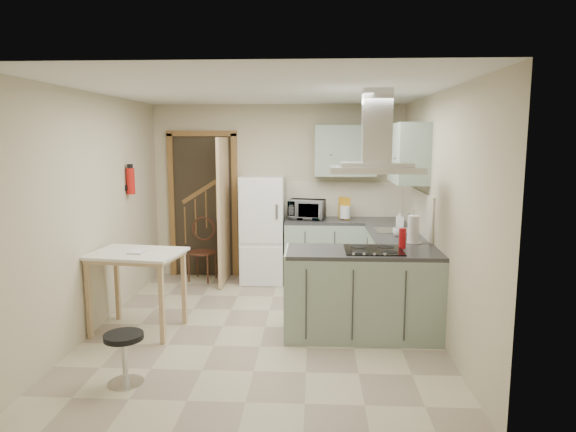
# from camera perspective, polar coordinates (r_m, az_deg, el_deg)

# --- Properties ---
(floor) EXTENTS (4.20, 4.20, 0.00)m
(floor) POSITION_cam_1_polar(r_m,az_deg,el_deg) (5.69, -2.55, -12.20)
(floor) COLOR #B5AD8D
(floor) RESTS_ON ground
(ceiling) EXTENTS (4.20, 4.20, 0.00)m
(ceiling) POSITION_cam_1_polar(r_m,az_deg,el_deg) (5.34, -2.73, 13.74)
(ceiling) COLOR silver
(ceiling) RESTS_ON back_wall
(back_wall) EXTENTS (3.60, 0.00, 3.60)m
(back_wall) POSITION_cam_1_polar(r_m,az_deg,el_deg) (7.45, -1.08, 2.69)
(back_wall) COLOR #BCB192
(back_wall) RESTS_ON floor
(left_wall) EXTENTS (0.00, 4.20, 4.20)m
(left_wall) POSITION_cam_1_polar(r_m,az_deg,el_deg) (5.83, -20.53, 0.46)
(left_wall) COLOR #BCB192
(left_wall) RESTS_ON floor
(right_wall) EXTENTS (0.00, 4.20, 4.20)m
(right_wall) POSITION_cam_1_polar(r_m,az_deg,el_deg) (5.50, 16.36, 0.19)
(right_wall) COLOR #BCB192
(right_wall) RESTS_ON floor
(doorway) EXTENTS (1.10, 0.12, 2.10)m
(doorway) POSITION_cam_1_polar(r_m,az_deg,el_deg) (7.60, -9.39, 1.18)
(doorway) COLOR brown
(doorway) RESTS_ON floor
(fridge) EXTENTS (0.60, 0.60, 1.50)m
(fridge) POSITION_cam_1_polar(r_m,az_deg,el_deg) (7.25, -2.81, -1.49)
(fridge) COLOR white
(fridge) RESTS_ON floor
(counter_back) EXTENTS (1.08, 0.60, 0.90)m
(counter_back) POSITION_cam_1_polar(r_m,az_deg,el_deg) (7.27, 3.98, -3.87)
(counter_back) COLOR #9EB2A0
(counter_back) RESTS_ON floor
(counter_right) EXTENTS (0.60, 1.95, 0.90)m
(counter_right) POSITION_cam_1_polar(r_m,az_deg,el_deg) (6.68, 11.33, -5.15)
(counter_right) COLOR #9EB2A0
(counter_right) RESTS_ON floor
(splashback) EXTENTS (1.68, 0.02, 0.50)m
(splashback) POSITION_cam_1_polar(r_m,az_deg,el_deg) (7.45, 6.31, 1.86)
(splashback) COLOR beige
(splashback) RESTS_ON counter_back
(wall_cabinet_back) EXTENTS (0.85, 0.35, 0.70)m
(wall_cabinet_back) POSITION_cam_1_polar(r_m,az_deg,el_deg) (7.23, 6.40, 7.22)
(wall_cabinet_back) COLOR #9EB2A0
(wall_cabinet_back) RESTS_ON back_wall
(wall_cabinet_right) EXTENTS (0.35, 0.90, 0.70)m
(wall_cabinet_right) POSITION_cam_1_polar(r_m,az_deg,el_deg) (6.25, 13.22, 6.82)
(wall_cabinet_right) COLOR #9EB2A0
(wall_cabinet_right) RESTS_ON right_wall
(peninsula) EXTENTS (1.55, 0.65, 0.90)m
(peninsula) POSITION_cam_1_polar(r_m,az_deg,el_deg) (5.38, 8.29, -8.48)
(peninsula) COLOR #9EB2A0
(peninsula) RESTS_ON floor
(hob) EXTENTS (0.58, 0.50, 0.01)m
(hob) POSITION_cam_1_polar(r_m,az_deg,el_deg) (5.27, 9.48, -3.73)
(hob) COLOR black
(hob) RESTS_ON peninsula
(extractor_hood) EXTENTS (0.90, 0.55, 0.10)m
(extractor_hood) POSITION_cam_1_polar(r_m,az_deg,el_deg) (5.16, 9.71, 5.13)
(extractor_hood) COLOR silver
(extractor_hood) RESTS_ON ceiling
(sink) EXTENTS (0.45, 0.40, 0.01)m
(sink) POSITION_cam_1_polar(r_m,az_deg,el_deg) (6.42, 11.68, -1.57)
(sink) COLOR silver
(sink) RESTS_ON counter_right
(fire_extinguisher) EXTENTS (0.10, 0.10, 0.32)m
(fire_extinguisher) POSITION_cam_1_polar(r_m,az_deg,el_deg) (6.61, -17.09, 3.72)
(fire_extinguisher) COLOR #B2140F
(fire_extinguisher) RESTS_ON left_wall
(drop_leaf_table) EXTENTS (1.00, 0.81, 0.86)m
(drop_leaf_table) POSITION_cam_1_polar(r_m,az_deg,el_deg) (5.67, -16.33, -8.08)
(drop_leaf_table) COLOR tan
(drop_leaf_table) RESTS_ON floor
(bentwood_chair) EXTENTS (0.43, 0.43, 0.82)m
(bentwood_chair) POSITION_cam_1_polar(r_m,az_deg,el_deg) (7.45, -9.53, -3.99)
(bentwood_chair) COLOR #492818
(bentwood_chair) RESTS_ON floor
(stool) EXTENTS (0.41, 0.41, 0.44)m
(stool) POSITION_cam_1_polar(r_m,az_deg,el_deg) (4.62, -17.69, -14.84)
(stool) COLOR black
(stool) RESTS_ON floor
(microwave) EXTENTS (0.54, 0.41, 0.27)m
(microwave) POSITION_cam_1_polar(r_m,az_deg,el_deg) (7.19, 2.10, 0.74)
(microwave) COLOR black
(microwave) RESTS_ON counter_back
(kettle) EXTENTS (0.16, 0.16, 0.22)m
(kettle) POSITION_cam_1_polar(r_m,az_deg,el_deg) (7.17, 6.36, 0.46)
(kettle) COLOR white
(kettle) RESTS_ON counter_back
(cereal_box) EXTENTS (0.16, 0.22, 0.31)m
(cereal_box) POSITION_cam_1_polar(r_m,az_deg,el_deg) (7.22, 6.28, 0.87)
(cereal_box) COLOR orange
(cereal_box) RESTS_ON counter_back
(soap_bottle) EXTENTS (0.11, 0.12, 0.21)m
(soap_bottle) POSITION_cam_1_polar(r_m,az_deg,el_deg) (6.67, 12.34, -0.32)
(soap_bottle) COLOR #AAACB6
(soap_bottle) RESTS_ON counter_right
(paper_towel) EXTENTS (0.13, 0.13, 0.31)m
(paper_towel) POSITION_cam_1_polar(r_m,az_deg,el_deg) (5.68, 13.75, -1.42)
(paper_towel) COLOR white
(paper_towel) RESTS_ON counter_right
(cup) EXTENTS (0.17, 0.17, 0.10)m
(cup) POSITION_cam_1_polar(r_m,az_deg,el_deg) (6.06, 12.19, -1.76)
(cup) COLOR white
(cup) RESTS_ON counter_right
(red_bottle) EXTENTS (0.09, 0.09, 0.21)m
(red_bottle) POSITION_cam_1_polar(r_m,az_deg,el_deg) (5.42, 12.59, -2.44)
(red_bottle) COLOR #B70F14
(red_bottle) RESTS_ON peninsula
(book) EXTENTS (0.17, 0.22, 0.09)m
(book) POSITION_cam_1_polar(r_m,az_deg,el_deg) (5.56, -17.16, -3.39)
(book) COLOR maroon
(book) RESTS_ON drop_leaf_table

